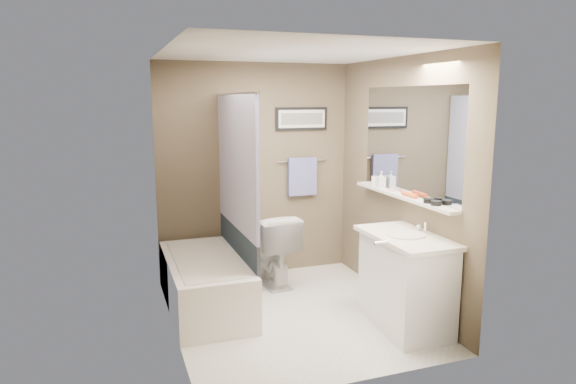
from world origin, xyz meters
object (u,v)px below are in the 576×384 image
object	(u,v)px
candle_bowl_near	(436,203)
candle_bowl_far	(429,201)
hair_brush_front	(410,195)
glass_jar	(375,181)
soap_bottle	(381,179)
bathtub	(205,284)
toilet	(271,248)
vanity	(405,283)

from	to	relation	value
candle_bowl_near	candle_bowl_far	distance (m)	0.11
hair_brush_front	glass_jar	xyz separation A→B (m)	(0.00, 0.64, 0.03)
candle_bowl_far	hair_brush_front	size ratio (longest dim) A/B	0.41
candle_bowl_near	soap_bottle	distance (m)	0.93
candle_bowl_far	glass_jar	xyz separation A→B (m)	(0.00, 0.94, 0.03)
bathtub	toilet	world-z (taller)	toilet
toilet	soap_bottle	world-z (taller)	soap_bottle
bathtub	vanity	bearing A→B (deg)	-31.39
bathtub	toilet	distance (m)	0.94
vanity	soap_bottle	world-z (taller)	soap_bottle
toilet	soap_bottle	distance (m)	1.42
vanity	toilet	bearing A→B (deg)	121.98
hair_brush_front	soap_bottle	xyz separation A→B (m)	(0.00, 0.52, 0.06)
hair_brush_front	glass_jar	size ratio (longest dim) A/B	2.20
candle_bowl_near	soap_bottle	bearing A→B (deg)	90.00
candle_bowl_far	hair_brush_front	bearing A→B (deg)	90.00
vanity	soap_bottle	xyz separation A→B (m)	(0.19, 0.80, 0.80)
bathtub	glass_jar	xyz separation A→B (m)	(1.79, -0.07, 0.92)
bathtub	vanity	distance (m)	1.88
toilet	vanity	distance (m)	1.65
candle_bowl_near	hair_brush_front	world-z (taller)	hair_brush_front
vanity	soap_bottle	size ratio (longest dim) A/B	5.33
bathtub	glass_jar	distance (m)	2.01
bathtub	hair_brush_front	size ratio (longest dim) A/B	6.82
vanity	hair_brush_front	world-z (taller)	hair_brush_front
hair_brush_front	glass_jar	world-z (taller)	glass_jar
soap_bottle	candle_bowl_near	bearing A→B (deg)	-90.00
candle_bowl_far	toilet	bearing A→B (deg)	123.63
toilet	candle_bowl_near	bearing A→B (deg)	118.10
bathtub	candle_bowl_far	world-z (taller)	candle_bowl_far
vanity	hair_brush_front	size ratio (longest dim) A/B	4.09
toilet	glass_jar	world-z (taller)	glass_jar
vanity	glass_jar	bearing A→B (deg)	82.00
candle_bowl_far	glass_jar	size ratio (longest dim) A/B	0.90
bathtub	toilet	bearing A→B (deg)	29.73
vanity	glass_jar	xyz separation A→B (m)	(0.19, 0.92, 0.77)
bathtub	vanity	world-z (taller)	vanity
candle_bowl_near	soap_bottle	xyz separation A→B (m)	(0.00, 0.93, 0.06)
hair_brush_front	toilet	bearing A→B (deg)	129.86
candle_bowl_near	hair_brush_front	xyz separation A→B (m)	(0.00, 0.40, 0.00)
candle_bowl_near	soap_bottle	world-z (taller)	soap_bottle
candle_bowl_far	candle_bowl_near	bearing A→B (deg)	-90.00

